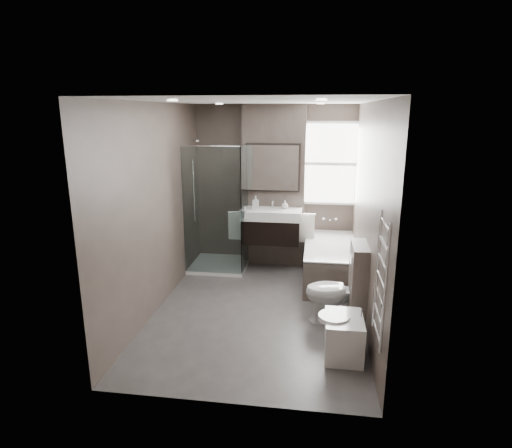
% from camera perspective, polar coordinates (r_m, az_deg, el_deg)
% --- Properties ---
extents(room, '(2.70, 3.90, 2.70)m').
position_cam_1_polar(room, '(5.25, 0.43, 1.72)').
color(room, '#484443').
rests_on(room, ground).
extents(vanity_pier, '(1.00, 0.25, 2.60)m').
position_cam_1_polar(vanity_pier, '(6.97, 2.38, 4.99)').
color(vanity_pier, '#4F453E').
rests_on(vanity_pier, ground).
extents(vanity, '(0.95, 0.47, 0.66)m').
position_cam_1_polar(vanity, '(6.75, 2.03, -0.19)').
color(vanity, black).
rests_on(vanity, vanity_pier).
extents(mirror_cabinet, '(0.86, 0.08, 0.76)m').
position_cam_1_polar(mirror_cabinet, '(6.76, 2.27, 7.51)').
color(mirror_cabinet, black).
rests_on(mirror_cabinet, vanity_pier).
extents(towel_left, '(0.24, 0.06, 0.44)m').
position_cam_1_polar(towel_left, '(6.82, -2.67, -0.23)').
color(towel_left, silver).
rests_on(towel_left, vanity_pier).
extents(towel_right, '(0.24, 0.06, 0.44)m').
position_cam_1_polar(towel_right, '(6.71, 6.77, -0.58)').
color(towel_right, silver).
rests_on(towel_right, vanity_pier).
extents(shower_enclosure, '(0.90, 0.90, 2.00)m').
position_cam_1_polar(shower_enclosure, '(6.87, -4.30, -2.13)').
color(shower_enclosure, white).
rests_on(shower_enclosure, ground).
extents(bathtub, '(0.75, 1.60, 0.57)m').
position_cam_1_polar(bathtub, '(6.54, 9.80, -4.81)').
color(bathtub, '#4F453E').
rests_on(bathtub, ground).
extents(window, '(0.98, 0.06, 1.33)m').
position_cam_1_polar(window, '(6.99, 9.93, 7.92)').
color(window, white).
rests_on(window, room).
extents(toilet, '(0.78, 0.50, 0.75)m').
position_cam_1_polar(toilet, '(5.31, 10.67, -8.89)').
color(toilet, white).
rests_on(toilet, ground).
extents(cistern_box, '(0.19, 0.55, 1.00)m').
position_cam_1_polar(cistern_box, '(5.24, 13.40, -7.93)').
color(cistern_box, '#4F453E').
rests_on(cistern_box, ground).
extents(bidet, '(0.46, 0.54, 0.55)m').
position_cam_1_polar(bidet, '(4.69, 11.52, -14.35)').
color(bidet, white).
rests_on(bidet, ground).
extents(towel_radiator, '(0.03, 0.49, 1.10)m').
position_cam_1_polar(towel_radiator, '(3.77, 16.35, -7.12)').
color(towel_radiator, silver).
rests_on(towel_radiator, room).
extents(soap_bottle_a, '(0.09, 0.09, 0.20)m').
position_cam_1_polar(soap_bottle_a, '(6.72, -0.04, 2.91)').
color(soap_bottle_a, white).
rests_on(soap_bottle_a, vanity).
extents(soap_bottle_b, '(0.10, 0.10, 0.13)m').
position_cam_1_polar(soap_bottle_b, '(6.74, 3.89, 2.60)').
color(soap_bottle_b, white).
rests_on(soap_bottle_b, vanity).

